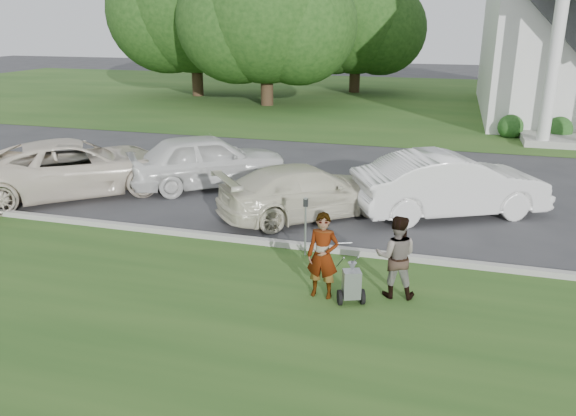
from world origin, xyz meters
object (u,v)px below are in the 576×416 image
at_px(person_left, 323,256).
at_px(car_d, 450,184).
at_px(parking_meter_near, 306,220).
at_px(person_right, 396,257).
at_px(car_b, 208,160).
at_px(tree_far, 194,8).
at_px(striping_cart, 351,285).
at_px(car_a, 75,167).
at_px(tree_back, 356,24).
at_px(tree_left, 266,17).
at_px(car_c, 306,191).

distance_m(person_left, car_d, 5.98).
bearing_deg(parking_meter_near, person_right, -33.46).
height_order(person_left, car_b, car_b).
bearing_deg(tree_far, striping_cart, -59.93).
bearing_deg(parking_meter_near, person_left, -66.07).
distance_m(person_right, car_a, 10.61).
relative_size(tree_back, car_b, 1.95).
xyz_separation_m(person_right, car_d, (0.88, 5.17, 0.04)).
height_order(tree_left, car_d, tree_left).
relative_size(tree_left, parking_meter_near, 7.92).
bearing_deg(person_left, parking_meter_near, 116.04).
bearing_deg(parking_meter_near, car_a, 161.28).
relative_size(tree_left, car_a, 1.80).
bearing_deg(person_left, person_right, 19.21).
bearing_deg(car_d, striping_cart, 137.15).
bearing_deg(person_right, striping_cart, 30.72).
bearing_deg(tree_far, parking_meter_near, -60.37).
bearing_deg(tree_far, car_d, -50.89).
xyz_separation_m(striping_cart, car_a, (-9.11, 4.54, 0.43)).
distance_m(tree_back, car_b, 25.59).
height_order(tree_far, parking_meter_near, tree_far).
bearing_deg(car_c, person_left, 157.38).
bearing_deg(car_b, car_a, 80.76).
relative_size(parking_meter_near, car_c, 0.28).
relative_size(person_right, car_a, 0.27).
bearing_deg(striping_cart, parking_meter_near, 104.08).
distance_m(tree_back, parking_meter_near, 30.30).
relative_size(car_b, car_c, 1.04).
bearing_deg(parking_meter_near, car_c, 104.12).
bearing_deg(parking_meter_near, striping_cart, -54.57).
height_order(person_left, person_right, person_left).
xyz_separation_m(tree_left, person_left, (8.88, -23.55, -4.29)).
bearing_deg(tree_back, car_d, -74.80).
relative_size(tree_far, car_c, 2.46).
distance_m(person_right, car_d, 5.24).
xyz_separation_m(car_a, car_c, (7.08, -0.02, -0.13)).
distance_m(striping_cart, car_a, 10.19).
distance_m(person_left, car_a, 9.60).
xyz_separation_m(striping_cart, car_d, (1.61, 5.71, 0.45)).
bearing_deg(car_b, parking_meter_near, -173.87).
relative_size(parking_meter_near, car_a, 0.23).
distance_m(tree_far, parking_meter_near, 28.91).
distance_m(parking_meter_near, car_c, 2.69).
distance_m(tree_left, person_right, 25.66).
distance_m(striping_cart, parking_meter_near, 2.40).
xyz_separation_m(parking_meter_near, car_b, (-4.30, 4.48, -0.01)).
height_order(tree_left, person_left, tree_left).
bearing_deg(car_b, car_d, -133.15).
bearing_deg(person_left, car_c, 110.35).
bearing_deg(striping_cart, car_b, 110.14).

